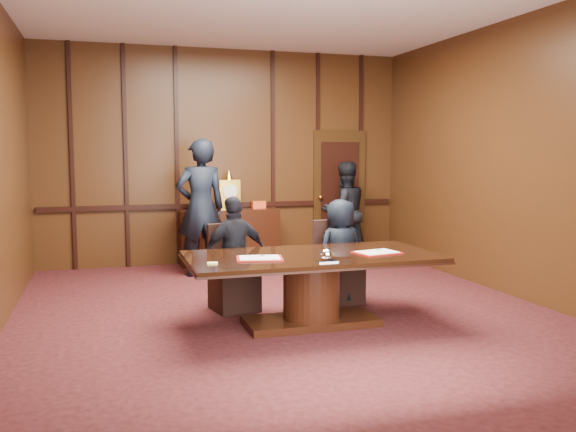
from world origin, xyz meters
The scene contains 13 objects.
room centered at (0.07, 0.14, 1.72)m, with size 7.00×7.04×3.50m.
sideboard centered at (0.00, 3.26, 0.49)m, with size 1.60×0.45×1.54m.
conference_table centered at (0.11, -0.50, 0.51)m, with size 2.62×1.32×0.76m.
folder_left centered at (-0.48, -0.61, 0.77)m, with size 0.51×0.41×0.02m.
folder_right centered at (0.80, -0.64, 0.77)m, with size 0.52×0.41×0.02m.
inkstand centered at (0.11, -0.95, 0.81)m, with size 0.20×0.14×0.12m.
notepad centered at (-0.98, -0.74, 0.77)m, with size 0.10×0.07×0.01m, color #FDFF7C.
chair_left centered at (-0.54, 0.38, 0.29)m, with size 0.56×0.56×0.99m.
chair_right centered at (0.76, 0.38, 0.29)m, with size 0.55×0.55×0.99m.
signatory_left centered at (-0.54, 0.30, 0.67)m, with size 0.78×0.32×1.33m, color black.
signatory_right centered at (0.76, 0.30, 0.63)m, with size 0.62×0.40×1.27m, color black.
witness_left centered at (-0.59, 2.46, 1.01)m, with size 0.74×0.48×2.02m, color black.
witness_right centered at (1.89, 2.94, 0.83)m, with size 0.81×0.63×1.67m, color black.
Camera 1 is at (-1.96, -6.46, 1.83)m, focal length 38.00 mm.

